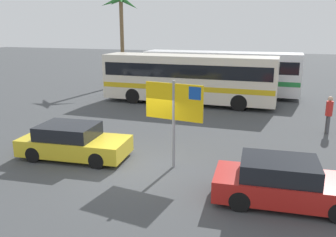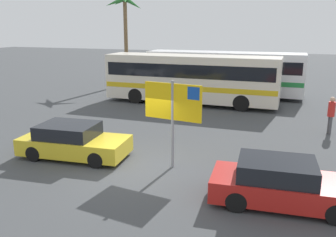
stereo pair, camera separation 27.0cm
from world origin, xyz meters
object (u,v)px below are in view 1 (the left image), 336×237
object	(u,v)px
car_red	(285,183)
bus_front_coach	(188,77)
ferry_sign	(175,105)
bus_rear_coach	(220,71)
car_yellow	(73,142)
pedestrian_near_sign	(329,112)

from	to	relation	value
car_red	bus_front_coach	bearing A→B (deg)	112.80
car_red	ferry_sign	bearing A→B (deg)	153.54
car_red	bus_rear_coach	bearing A→B (deg)	102.65
bus_front_coach	ferry_sign	distance (m)	11.09
bus_rear_coach	car_red	size ratio (longest dim) A/B	2.63
bus_rear_coach	ferry_sign	xyz separation A→B (m)	(0.99, -14.42, 0.54)
ferry_sign	car_yellow	size ratio (longest dim) A/B	0.74
bus_front_coach	pedestrian_near_sign	bearing A→B (deg)	-28.60
car_red	pedestrian_near_sign	size ratio (longest dim) A/B	2.36
car_yellow	ferry_sign	bearing A→B (deg)	-1.05
bus_rear_coach	ferry_sign	distance (m)	14.46
bus_rear_coach	car_red	bearing A→B (deg)	-73.25
ferry_sign	pedestrian_near_sign	size ratio (longest dim) A/B	1.77
ferry_sign	bus_rear_coach	bearing A→B (deg)	101.88
bus_rear_coach	car_yellow	distance (m)	15.05
car_yellow	pedestrian_near_sign	xyz separation A→B (m)	(9.77, 6.63, 0.44)
ferry_sign	car_yellow	bearing A→B (deg)	-168.38
ferry_sign	car_red	xyz separation A→B (m)	(3.82, -1.57, -1.69)
car_yellow	pedestrian_near_sign	bearing A→B (deg)	29.43
ferry_sign	car_red	world-z (taller)	ferry_sign
bus_front_coach	car_red	bearing A→B (deg)	-63.11
ferry_sign	pedestrian_near_sign	world-z (taller)	ferry_sign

